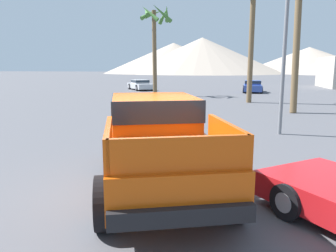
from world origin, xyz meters
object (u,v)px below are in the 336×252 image
(parked_car_blue, at_px, (253,86))
(palm_tree_leaning, at_px, (156,28))
(palm_tree_short, at_px, (301,1))
(orange_pickup_truck, at_px, (157,136))
(parked_car_silver, at_px, (140,85))
(palm_tree_tall, at_px, (253,5))
(street_lamp_post, at_px, (287,11))

(parked_car_blue, relative_size, palm_tree_leaning, 0.55)
(palm_tree_short, bearing_deg, orange_pickup_truck, -111.95)
(orange_pickup_truck, height_order, palm_tree_short, palm_tree_short)
(orange_pickup_truck, bearing_deg, palm_tree_leaning, 83.62)
(parked_car_silver, distance_m, palm_tree_short, 21.39)
(parked_car_silver, distance_m, palm_tree_tall, 16.77)
(palm_tree_tall, xyz_separation_m, palm_tree_leaning, (-7.76, 4.36, -0.90))
(orange_pickup_truck, height_order, palm_tree_leaning, palm_tree_leaning)
(parked_car_blue, relative_size, palm_tree_tall, 0.47)
(orange_pickup_truck, xyz_separation_m, street_lamp_post, (3.38, 6.10, 3.40))
(palm_tree_short, height_order, palm_tree_leaning, palm_tree_short)
(parked_car_silver, bearing_deg, palm_tree_tall, 101.89)
(palm_tree_leaning, bearing_deg, street_lamp_post, -61.99)
(palm_tree_tall, relative_size, palm_tree_leaning, 1.17)
(parked_car_silver, relative_size, palm_tree_tall, 0.52)
(street_lamp_post, xyz_separation_m, palm_tree_tall, (-0.52, 11.20, 2.17))
(orange_pickup_truck, relative_size, palm_tree_leaning, 0.73)
(orange_pickup_truck, xyz_separation_m, palm_tree_tall, (2.86, 17.29, 5.57))
(parked_car_silver, height_order, palm_tree_short, palm_tree_short)
(parked_car_blue, bearing_deg, palm_tree_short, -82.79)
(palm_tree_leaning, bearing_deg, parked_car_silver, 116.16)
(parked_car_blue, distance_m, palm_tree_short, 15.71)
(parked_car_blue, bearing_deg, parked_car_silver, 176.22)
(parked_car_blue, height_order, parked_car_silver, parked_car_blue)
(parked_car_blue, height_order, palm_tree_leaning, palm_tree_leaning)
(palm_tree_leaning, bearing_deg, parked_car_blue, 32.35)
(street_lamp_post, height_order, palm_tree_short, palm_tree_short)
(palm_tree_short, xyz_separation_m, palm_tree_leaning, (-9.89, 9.28, -0.19))
(palm_tree_short, relative_size, palm_tree_leaning, 1.05)
(orange_pickup_truck, xyz_separation_m, parked_car_silver, (-8.19, 28.36, -0.48))
(street_lamp_post, bearing_deg, orange_pickup_truck, -118.99)
(parked_car_blue, bearing_deg, palm_tree_leaning, -145.44)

